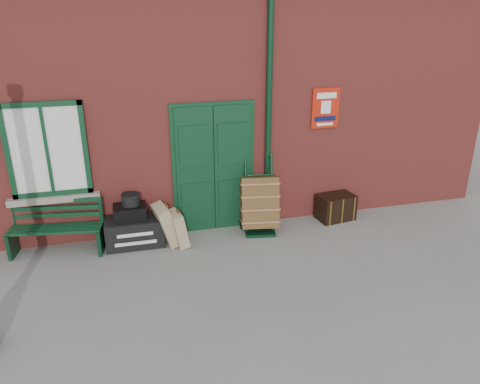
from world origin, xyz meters
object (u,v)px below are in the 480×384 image
object	(u,v)px
dark_trunk	(336,207)
porter_trolley	(259,203)
houdini_trunk	(135,231)
bench	(57,226)

from	to	relation	value
dark_trunk	porter_trolley	bearing A→B (deg)	173.67
houdini_trunk	porter_trolley	size ratio (longest dim) A/B	0.71
bench	houdini_trunk	xyz separation A→B (m)	(1.20, -0.09, -0.21)
bench	houdini_trunk	size ratio (longest dim) A/B	1.57
bench	houdini_trunk	bearing A→B (deg)	4.92
bench	porter_trolley	bearing A→B (deg)	7.88
bench	dark_trunk	distance (m)	4.86
houdini_trunk	dark_trunk	bearing A→B (deg)	1.36
porter_trolley	dark_trunk	bearing A→B (deg)	11.22
houdini_trunk	dark_trunk	world-z (taller)	dark_trunk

